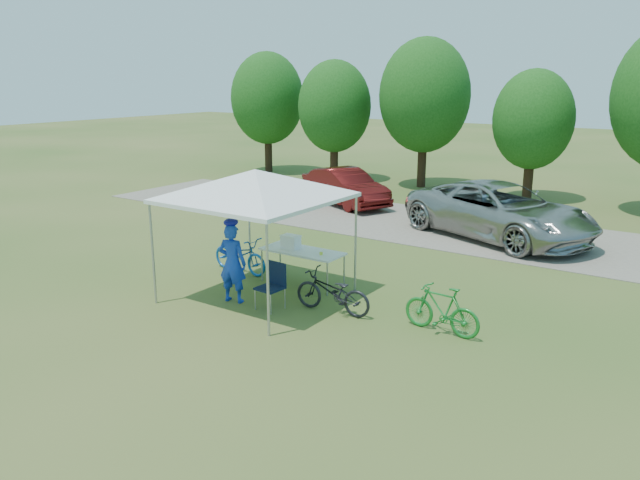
% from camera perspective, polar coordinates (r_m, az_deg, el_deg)
% --- Properties ---
extents(ground, '(100.00, 100.00, 0.00)m').
position_cam_1_polar(ground, '(13.43, -5.65, -5.14)').
color(ground, '#2D5119').
rests_on(ground, ground).
extents(gravel_strip, '(24.00, 5.00, 0.02)m').
position_cam_1_polar(gravel_strip, '(19.96, 9.21, 1.43)').
color(gravel_strip, gray).
rests_on(gravel_strip, ground).
extents(canopy, '(4.53, 4.53, 3.00)m').
position_cam_1_polar(canopy, '(12.77, -5.95, 6.11)').
color(canopy, '#A5A5AA').
rests_on(canopy, ground).
extents(treeline, '(24.89, 4.28, 6.30)m').
position_cam_1_polar(treeline, '(25.16, 14.98, 11.99)').
color(treeline, '#382314').
rests_on(treeline, ground).
extents(folding_table, '(1.90, 0.79, 0.78)m').
position_cam_1_polar(folding_table, '(13.95, -1.63, -1.12)').
color(folding_table, white).
rests_on(folding_table, ground).
extents(folding_chair, '(0.51, 0.52, 0.94)m').
position_cam_1_polar(folding_chair, '(12.60, -4.30, -3.81)').
color(folding_chair, black).
rests_on(folding_chair, ground).
extents(cooler, '(0.42, 0.28, 0.30)m').
position_cam_1_polar(cooler, '(14.08, -2.69, -0.15)').
color(cooler, white).
rests_on(cooler, folding_table).
extents(ice_cream_cup, '(0.07, 0.07, 0.06)m').
position_cam_1_polar(ice_cream_cup, '(13.59, 0.10, -1.23)').
color(ice_cream_cup, '#C5DB33').
rests_on(ice_cream_cup, folding_table).
extents(cyclist, '(0.68, 0.52, 1.66)m').
position_cam_1_polar(cyclist, '(12.94, -8.01, -2.11)').
color(cyclist, '#173BBE').
rests_on(cyclist, ground).
extents(bike_blue, '(1.70, 0.70, 0.87)m').
position_cam_1_polar(bike_blue, '(14.97, -7.32, -1.32)').
color(bike_blue, '#1453B0').
rests_on(bike_blue, ground).
extents(bike_green, '(1.53, 0.52, 0.90)m').
position_cam_1_polar(bike_green, '(11.61, 11.07, -6.24)').
color(bike_green, '#1C802E').
rests_on(bike_green, ground).
extents(bike_dark, '(1.67, 0.69, 0.86)m').
position_cam_1_polar(bike_dark, '(12.34, 1.12, -4.78)').
color(bike_dark, black).
rests_on(bike_dark, ground).
extents(minivan, '(6.26, 4.52, 1.58)m').
position_cam_1_polar(minivan, '(18.57, 16.12, 2.57)').
color(minivan, '#A3A39F').
rests_on(minivan, gravel_strip).
extents(sedan, '(4.18, 2.88, 1.30)m').
position_cam_1_polar(sedan, '(22.55, 2.31, 4.87)').
color(sedan, '#4E0E0D').
rests_on(sedan, gravel_strip).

